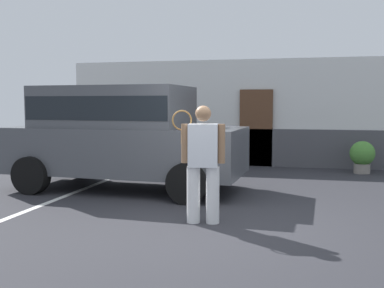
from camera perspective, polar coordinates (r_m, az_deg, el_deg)
name	(u,v)px	position (r m, az deg, el deg)	size (l,w,h in m)	color
ground_plane	(201,227)	(6.46, 1.13, -10.31)	(40.00, 40.00, 0.00)	#2D2D33
parking_stripe_0	(65,196)	(8.87, -15.50, -6.25)	(0.12, 4.40, 0.01)	silver
house_frontage	(254,116)	(12.88, 7.69, 3.49)	(10.65, 0.40, 2.93)	white
parked_suv	(122,132)	(9.22, -8.75, 1.46)	(4.68, 2.33, 2.05)	#4C4F54
tennis_player_man	(203,162)	(6.53, 1.35, -2.26)	(0.76, 0.32, 1.68)	white
potted_plant_by_porch	(362,155)	(12.02, 20.43, -1.35)	(0.61, 0.61, 0.80)	gray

